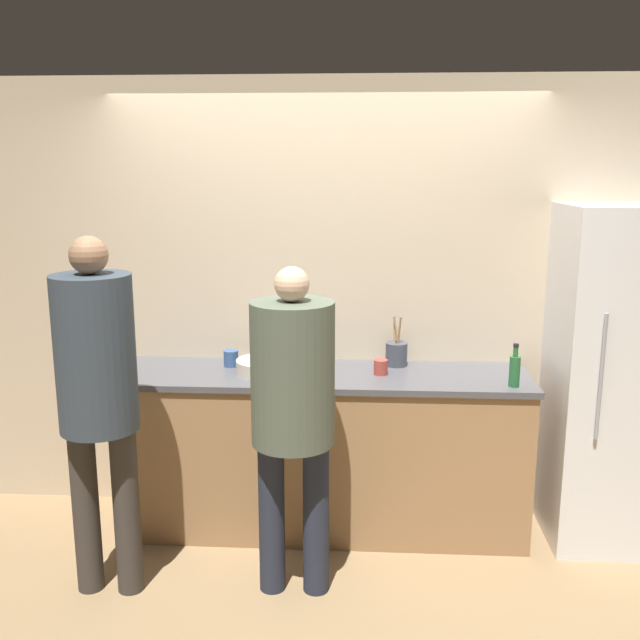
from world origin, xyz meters
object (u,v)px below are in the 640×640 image
object	(u,v)px
utensil_crock	(396,353)
bottle_dark	(317,350)
bottle_green	(515,370)
cup_blue	(231,358)
cup_red	(381,367)
person_center	(293,399)
person_left	(97,383)
refrigerator	(622,378)
fruit_bowl	(265,366)

from	to	relation	value
utensil_crock	bottle_dark	distance (m)	0.47
bottle_green	cup_blue	bearing A→B (deg)	169.32
bottle_dark	cup_blue	bearing A→B (deg)	-167.89
cup_red	bottle_green	bearing A→B (deg)	-14.50
person_center	cup_blue	distance (m)	0.88
person_left	person_center	bearing A→B (deg)	3.20
refrigerator	utensil_crock	size ratio (longest dim) A/B	6.37
person_center	utensil_crock	xyz separation A→B (m)	(0.53, 0.84, 0.01)
person_left	bottle_green	bearing A→B (deg)	14.10
cup_blue	person_left	bearing A→B (deg)	-120.96
fruit_bowl	utensil_crock	bearing A→B (deg)	14.89
person_left	fruit_bowl	size ratio (longest dim) A/B	5.58
fruit_bowl	person_center	bearing A→B (deg)	-70.72
person_left	utensil_crock	bearing A→B (deg)	31.37
person_left	cup_blue	world-z (taller)	person_left
fruit_bowl	cup_blue	xyz separation A→B (m)	(-0.22, 0.13, 0.01)
person_center	bottle_green	world-z (taller)	person_center
refrigerator	person_left	bearing A→B (deg)	-165.39
refrigerator	bottle_green	distance (m)	0.66
cup_red	cup_blue	bearing A→B (deg)	172.48
bottle_green	cup_blue	world-z (taller)	bottle_green
person_left	cup_blue	size ratio (longest dim) A/B	18.90
fruit_bowl	utensil_crock	size ratio (longest dim) A/B	1.08
refrigerator	bottle_green	xyz separation A→B (m)	(-0.63, -0.18, 0.09)
cup_red	person_center	bearing A→B (deg)	-123.79
person_left	bottle_dark	world-z (taller)	person_left
utensil_crock	refrigerator	bearing A→B (deg)	-8.56
refrigerator	bottle_green	world-z (taller)	refrigerator
person_left	person_center	size ratio (longest dim) A/B	1.09
person_left	fruit_bowl	xyz separation A→B (m)	(0.70, 0.69, -0.10)
utensil_crock	bottle_dark	bearing A→B (deg)	175.87
person_left	cup_red	size ratio (longest dim) A/B	21.04
fruit_bowl	bottle_green	distance (m)	1.37
refrigerator	fruit_bowl	distance (m)	1.99
bottle_dark	bottle_green	size ratio (longest dim) A/B	0.84
person_left	bottle_green	size ratio (longest dim) A/B	7.62
refrigerator	utensil_crock	world-z (taller)	refrigerator
person_center	bottle_green	distance (m)	1.23
bottle_green	utensil_crock	bearing A→B (deg)	148.69
refrigerator	cup_red	size ratio (longest dim) A/B	22.35
fruit_bowl	cup_red	size ratio (longest dim) A/B	3.77
refrigerator	bottle_green	bearing A→B (deg)	-163.73
cup_blue	cup_red	world-z (taller)	cup_blue
fruit_bowl	utensil_crock	xyz separation A→B (m)	(0.75, 0.20, 0.03)
person_left	cup_blue	xyz separation A→B (m)	(0.49, 0.82, -0.09)
cup_blue	cup_red	bearing A→B (deg)	-7.52
person_left	person_center	xyz separation A→B (m)	(0.93, 0.05, -0.08)
person_center	bottle_dark	xyz separation A→B (m)	(0.06, 0.87, 0.01)
bottle_dark	fruit_bowl	bearing A→B (deg)	-140.38
cup_blue	cup_red	size ratio (longest dim) A/B	1.11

